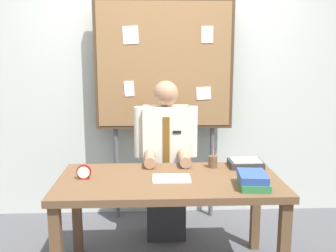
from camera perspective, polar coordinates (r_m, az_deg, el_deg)
name	(u,v)px	position (r m, az deg, el deg)	size (l,w,h in m)	color
back_wall	(163,82)	(3.88, -0.68, 6.48)	(6.40, 0.08, 2.70)	silver
desk	(169,190)	(2.83, 0.17, -9.48)	(1.60, 0.81, 0.74)	brown
person	(166,166)	(3.42, -0.32, -5.91)	(0.55, 0.56, 1.41)	#2D2D33
bulletin_board	(164,68)	(3.67, -0.57, 8.63)	(1.31, 0.09, 2.14)	#4C3823
book_stack	(253,180)	(2.68, 12.48, -7.84)	(0.22, 0.28, 0.10)	#337F47
open_notebook	(171,178)	(2.78, 0.51, -7.77)	(0.27, 0.19, 0.01)	white
desk_clock	(84,172)	(2.84, -12.35, -6.74)	(0.11, 0.04, 0.11)	maroon
pen_holder	(213,161)	(3.07, 6.66, -5.24)	(0.07, 0.07, 0.16)	brown
paper_tray	(246,163)	(3.14, 11.41, -5.44)	(0.26, 0.20, 0.06)	#333338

